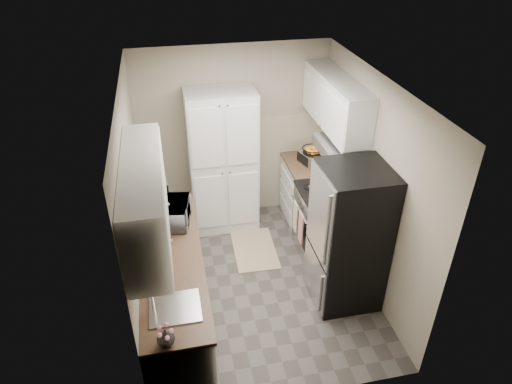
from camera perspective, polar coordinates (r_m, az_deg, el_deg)
ground at (r=5.74m, az=0.18°, el=-11.12°), size 3.20×3.20×0.00m
room_shell at (r=4.76m, az=0.03°, el=3.19°), size 2.64×3.24×2.52m
pantry_cabinet at (r=6.19m, az=-4.16°, el=3.72°), size 0.90×0.55×2.00m
base_cabinet_left at (r=5.06m, az=-10.05°, el=-12.15°), size 0.60×2.30×0.88m
countertop_left at (r=4.75m, az=-10.57°, el=-8.16°), size 0.63×2.33×0.04m
base_cabinet_right at (r=6.60m, az=6.47°, el=-0.08°), size 0.60×0.80×0.88m
countertop_right at (r=6.37m, az=6.71°, el=3.43°), size 0.63×0.83×0.04m
electric_range at (r=5.95m, az=8.64°, el=-3.79°), size 0.71×0.78×1.13m
refrigerator at (r=5.13m, az=11.55°, el=-5.55°), size 0.70×0.72×1.70m
microwave at (r=5.13m, az=-10.17°, el=-2.62°), size 0.39×0.52×0.26m
wine_bottle at (r=5.43m, az=-11.21°, el=-0.21°), size 0.08×0.08×0.32m
flower_vase at (r=3.90m, az=-11.24°, el=-17.41°), size 0.17×0.17×0.15m
cutting_board at (r=5.58m, az=-11.33°, el=0.51°), size 0.07×0.23×0.29m
toaster_oven at (r=6.28m, az=7.05°, el=4.19°), size 0.35×0.40×0.19m
fruit_basket at (r=6.18m, az=7.08°, el=5.36°), size 0.31×0.31×0.12m
kitchen_mat at (r=6.20m, az=-0.19°, el=-7.16°), size 0.58×0.90×0.01m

